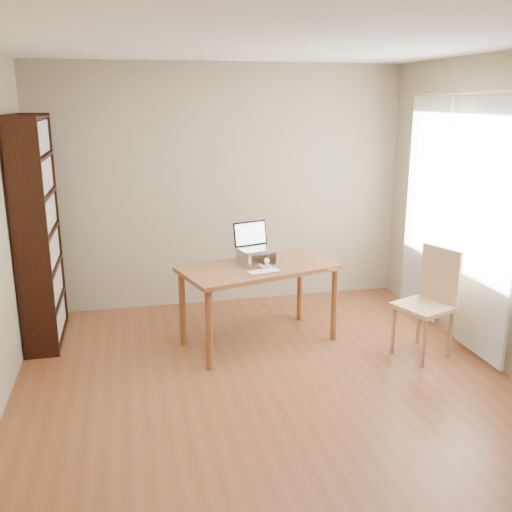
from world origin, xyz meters
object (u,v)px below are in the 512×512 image
Objects in this scene: keyboard at (264,272)px; cat at (257,255)px; chair at (432,299)px; bookshelf at (38,232)px; desk at (259,276)px; laptop at (256,242)px.

cat is at bearing 75.54° from keyboard.
chair reaches higher than keyboard.
chair is (1.43, -0.38, -0.23)m from keyboard.
bookshelf reaches higher than cat.
cat is 0.51× the size of chair.
bookshelf reaches higher than desk.
cat is at bearing 68.97° from desk.
bookshelf is 6.70× the size of keyboard.
laptop reaches higher than cat.
desk is 3.15× the size of cat.
desk is 0.32m from laptop.
chair is (1.42, -0.60, -0.13)m from desk.
keyboard is at bearing 143.71° from chair.
keyboard is 1.50m from chair.
chair is (1.41, -0.71, -0.30)m from cat.
bookshelf is at bearing 140.33° from chair.
bookshelf is at bearing 152.80° from laptop.
bookshelf is at bearing 148.91° from desk.
keyboard is 0.63× the size of cat.
bookshelf is 3.59m from chair.
cat is at bearing -89.08° from laptop.
bookshelf is at bearing 148.14° from keyboard.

